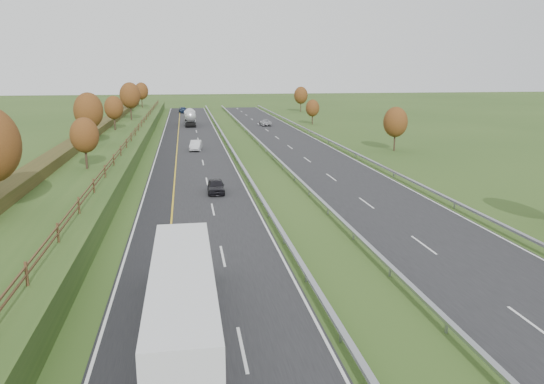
{
  "coord_description": "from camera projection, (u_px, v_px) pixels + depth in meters",
  "views": [
    {
      "loc": [
        -0.86,
        -9.96,
        12.0
      ],
      "look_at": [
        5.94,
        31.61,
        2.2
      ],
      "focal_mm": 35.0,
      "sensor_mm": 36.0,
      "label": 1
    }
  ],
  "objects": [
    {
      "name": "ground",
      "position": [
        258.0,
        167.0,
        66.56
      ],
      "size": [
        400.0,
        400.0,
        0.0
      ],
      "primitive_type": "plane",
      "color": "#2E4A1A",
      "rests_on": "ground"
    },
    {
      "name": "near_carriageway",
      "position": [
        193.0,
        162.0,
        70.1
      ],
      "size": [
        10.5,
        200.0,
        0.04
      ],
      "primitive_type": "cube",
      "color": "black",
      "rests_on": "ground"
    },
    {
      "name": "far_carriageway",
      "position": [
        315.0,
        158.0,
        72.69
      ],
      "size": [
        10.5,
        200.0,
        0.04
      ],
      "primitive_type": "cube",
      "color": "black",
      "rests_on": "ground"
    },
    {
      "name": "hard_shoulder",
      "position": [
        164.0,
        163.0,
        69.51
      ],
      "size": [
        3.0,
        200.0,
        0.04
      ],
      "primitive_type": "cube",
      "color": "black",
      "rests_on": "ground"
    },
    {
      "name": "lane_markings",
      "position": [
        241.0,
        160.0,
        70.98
      ],
      "size": [
        26.75,
        200.0,
        0.01
      ],
      "color": "silver",
      "rests_on": "near_carriageway"
    },
    {
      "name": "embankment_left",
      "position": [
        91.0,
        157.0,
        67.84
      ],
      "size": [
        12.0,
        200.0,
        2.0
      ],
      "primitive_type": "cube",
      "color": "#2E4A1A",
      "rests_on": "ground"
    },
    {
      "name": "hedge_left",
      "position": [
        73.0,
        145.0,
        67.17
      ],
      "size": [
        2.2,
        180.0,
        1.1
      ],
      "primitive_type": "cube",
      "color": "#333616",
      "rests_on": "embankment_left"
    },
    {
      "name": "fence_left",
      "position": [
        126.0,
        143.0,
        67.75
      ],
      "size": [
        0.12,
        189.06,
        1.2
      ],
      "color": "#422B19",
      "rests_on": "embankment_left"
    },
    {
      "name": "median_barrier_near",
      "position": [
        236.0,
        156.0,
        70.86
      ],
      "size": [
        0.32,
        200.0,
        0.71
      ],
      "color": "#92949A",
      "rests_on": "ground"
    },
    {
      "name": "median_barrier_far",
      "position": [
        274.0,
        155.0,
        71.66
      ],
      "size": [
        0.32,
        200.0,
        0.71
      ],
      "color": "#92949A",
      "rests_on": "ground"
    },
    {
      "name": "outer_barrier_far",
      "position": [
        355.0,
        153.0,
        73.47
      ],
      "size": [
        0.32,
        200.0,
        0.71
      ],
      "color": "#92949A",
      "rests_on": "ground"
    },
    {
      "name": "trees_left",
      "position": [
        85.0,
        117.0,
        63.44
      ],
      "size": [
        6.64,
        164.3,
        7.66
      ],
      "color": "#2D2116",
      "rests_on": "embankment_left"
    },
    {
      "name": "trees_far",
      "position": [
        346.0,
        110.0,
        101.9
      ],
      "size": [
        8.45,
        118.6,
        7.12
      ],
      "color": "#2D2116",
      "rests_on": "ground"
    },
    {
      "name": "box_lorry",
      "position": [
        183.0,
        298.0,
        22.96
      ],
      "size": [
        2.58,
        16.28,
        4.06
      ],
      "color": "black",
      "rests_on": "near_carriageway"
    },
    {
      "name": "road_tanker",
      "position": [
        190.0,
        117.0,
        115.37
      ],
      "size": [
        2.4,
        11.22,
        3.46
      ],
      "color": "silver",
      "rests_on": "near_carriageway"
    },
    {
      "name": "car_dark_near",
      "position": [
        216.0,
        186.0,
        52.3
      ],
      "size": [
        1.73,
        4.11,
        1.39
      ],
      "primitive_type": "imported",
      "rotation": [
        0.0,
        0.0,
        -0.02
      ],
      "color": "black",
      "rests_on": "near_carriageway"
    },
    {
      "name": "car_silver_mid",
      "position": [
        196.0,
        145.0,
        79.84
      ],
      "size": [
        2.1,
        4.63,
        1.47
      ],
      "primitive_type": "imported",
      "rotation": [
        0.0,
        0.0,
        -0.12
      ],
      "color": "silver",
      "rests_on": "near_carriageway"
    },
    {
      "name": "car_small_far",
      "position": [
        183.0,
        110.0,
        148.13
      ],
      "size": [
        2.66,
        5.28,
        1.47
      ],
      "primitive_type": "imported",
      "rotation": [
        0.0,
        0.0,
        0.12
      ],
      "color": "#152543",
      "rests_on": "near_carriageway"
    },
    {
      "name": "car_oncoming",
      "position": [
        265.0,
        123.0,
        114.62
      ],
      "size": [
        2.3,
        4.72,
        1.29
      ],
      "primitive_type": "imported",
      "rotation": [
        0.0,
        0.0,
        3.18
      ],
      "color": "#BBBBC0",
      "rests_on": "far_carriageway"
    }
  ]
}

